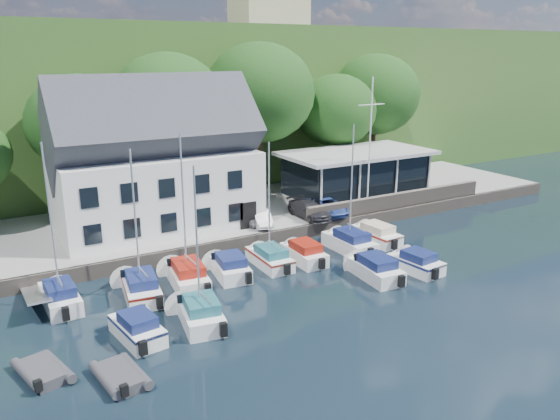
{
  "coord_description": "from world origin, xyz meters",
  "views": [
    {
      "loc": [
        -18.51,
        -21.78,
        13.54
      ],
      "look_at": [
        -0.82,
        9.0,
        3.2
      ],
      "focal_mm": 35.0,
      "sensor_mm": 36.0,
      "label": 1
    }
  ],
  "objects_px": {
    "dinghy_0": "(43,370)",
    "boat_r1_1": "(135,222)",
    "flagpole": "(370,145)",
    "boat_r2_0": "(137,326)",
    "club_pavilion": "(356,174)",
    "boat_r1_6": "(352,185)",
    "boat_r1_3": "(230,265)",
    "car_dgrey": "(309,210)",
    "boat_r2_1": "(197,242)",
    "boat_r1_2": "(184,211)",
    "dinghy_1": "(120,374)",
    "car_blue": "(326,205)",
    "boat_r2_3": "(374,266)",
    "boat_r1_0": "(52,228)",
    "boat_r1_7": "(375,232)",
    "boat_r1_4": "(269,204)",
    "car_white": "(262,218)",
    "harbor_building": "(155,168)",
    "car_silver": "(249,217)",
    "boat_r1_5": "(304,251)",
    "boat_r2_4": "(416,261)"
  },
  "relations": [
    {
      "from": "boat_r2_1",
      "to": "boat_r1_3",
      "type": "bearing_deg",
      "value": 60.81
    },
    {
      "from": "car_silver",
      "to": "boat_r1_1",
      "type": "relative_size",
      "value": 0.36
    },
    {
      "from": "boat_r1_7",
      "to": "boat_r2_4",
      "type": "relative_size",
      "value": 1.19
    },
    {
      "from": "flagpole",
      "to": "boat_r2_1",
      "type": "height_order",
      "value": "flagpole"
    },
    {
      "from": "harbor_building",
      "to": "boat_r1_3",
      "type": "xyz_separation_m",
      "value": [
        1.57,
        -9.18,
        -4.63
      ]
    },
    {
      "from": "car_blue",
      "to": "boat_r2_3",
      "type": "bearing_deg",
      "value": -106.86
    },
    {
      "from": "boat_r1_6",
      "to": "boat_r2_1",
      "type": "relative_size",
      "value": 1.07
    },
    {
      "from": "club_pavilion",
      "to": "boat_r1_3",
      "type": "xyz_separation_m",
      "value": [
        -16.43,
        -8.68,
        -2.33
      ]
    },
    {
      "from": "flagpole",
      "to": "harbor_building",
      "type": "bearing_deg",
      "value": 165.09
    },
    {
      "from": "car_dgrey",
      "to": "boat_r1_4",
      "type": "xyz_separation_m",
      "value": [
        -6.32,
        -5.03,
        2.55
      ]
    },
    {
      "from": "boat_r2_1",
      "to": "dinghy_0",
      "type": "height_order",
      "value": "boat_r2_1"
    },
    {
      "from": "boat_r1_4",
      "to": "car_white",
      "type": "bearing_deg",
      "value": 68.06
    },
    {
      "from": "flagpole",
      "to": "boat_r2_0",
      "type": "xyz_separation_m",
      "value": [
        -21.94,
        -9.78,
        -5.63
      ]
    },
    {
      "from": "club_pavilion",
      "to": "car_dgrey",
      "type": "xyz_separation_m",
      "value": [
        -7.15,
        -3.47,
        -1.4
      ]
    },
    {
      "from": "boat_r1_1",
      "to": "boat_r1_5",
      "type": "height_order",
      "value": "boat_r1_1"
    },
    {
      "from": "boat_r2_4",
      "to": "car_white",
      "type": "bearing_deg",
      "value": 111.08
    },
    {
      "from": "boat_r1_4",
      "to": "car_blue",
      "type": "bearing_deg",
      "value": 34.31
    },
    {
      "from": "club_pavilion",
      "to": "dinghy_1",
      "type": "height_order",
      "value": "club_pavilion"
    },
    {
      "from": "club_pavilion",
      "to": "boat_r2_0",
      "type": "bearing_deg",
      "value": -150.07
    },
    {
      "from": "boat_r1_2",
      "to": "boat_r1_5",
      "type": "height_order",
      "value": "boat_r1_2"
    },
    {
      "from": "dinghy_0",
      "to": "boat_r1_1",
      "type": "bearing_deg",
      "value": 30.2
    },
    {
      "from": "club_pavilion",
      "to": "car_dgrey",
      "type": "bearing_deg",
      "value": -154.13
    },
    {
      "from": "boat_r1_7",
      "to": "boat_r2_3",
      "type": "relative_size",
      "value": 1.0
    },
    {
      "from": "boat_r2_0",
      "to": "boat_r2_1",
      "type": "xyz_separation_m",
      "value": [
        3.26,
        -0.03,
        3.77
      ]
    },
    {
      "from": "boat_r2_3",
      "to": "boat_r1_3",
      "type": "bearing_deg",
      "value": 153.12
    },
    {
      "from": "harbor_building",
      "to": "boat_r1_1",
      "type": "relative_size",
      "value": 1.61
    },
    {
      "from": "club_pavilion",
      "to": "car_white",
      "type": "bearing_deg",
      "value": -163.63
    },
    {
      "from": "boat_r2_0",
      "to": "boat_r2_4",
      "type": "bearing_deg",
      "value": -9.16
    },
    {
      "from": "harbor_building",
      "to": "boat_r2_3",
      "type": "height_order",
      "value": "harbor_building"
    },
    {
      "from": "harbor_building",
      "to": "boat_r1_6",
      "type": "xyz_separation_m",
      "value": [
        10.75,
        -9.36,
        -0.55
      ]
    },
    {
      "from": "car_dgrey",
      "to": "boat_r1_7",
      "type": "distance_m",
      "value": 5.59
    },
    {
      "from": "flagpole",
      "to": "boat_r1_4",
      "type": "height_order",
      "value": "flagpole"
    },
    {
      "from": "club_pavilion",
      "to": "dinghy_0",
      "type": "relative_size",
      "value": 4.45
    },
    {
      "from": "boat_r2_1",
      "to": "boat_r2_3",
      "type": "distance_m",
      "value": 12.25
    },
    {
      "from": "boat_r1_3",
      "to": "boat_r1_6",
      "type": "xyz_separation_m",
      "value": [
        9.18,
        -0.18,
        4.09
      ]
    },
    {
      "from": "boat_r1_4",
      "to": "dinghy_0",
      "type": "bearing_deg",
      "value": -155.59
    },
    {
      "from": "harbor_building",
      "to": "boat_r1_0",
      "type": "distance_m",
      "value": 11.96
    },
    {
      "from": "club_pavilion",
      "to": "boat_r1_6",
      "type": "xyz_separation_m",
      "value": [
        -7.25,
        -8.86,
        1.75
      ]
    },
    {
      "from": "car_white",
      "to": "boat_r1_7",
      "type": "distance_m",
      "value": 8.47
    },
    {
      "from": "car_dgrey",
      "to": "dinghy_1",
      "type": "distance_m",
      "value": 22.55
    },
    {
      "from": "boat_r1_3",
      "to": "boat_r1_2",
      "type": "bearing_deg",
      "value": -173.2
    },
    {
      "from": "car_blue",
      "to": "boat_r1_1",
      "type": "relative_size",
      "value": 0.45
    },
    {
      "from": "car_white",
      "to": "boat_r2_3",
      "type": "bearing_deg",
      "value": -57.6
    },
    {
      "from": "boat_r1_0",
      "to": "boat_r1_2",
      "type": "bearing_deg",
      "value": -6.48
    },
    {
      "from": "harbor_building",
      "to": "dinghy_0",
      "type": "relative_size",
      "value": 4.85
    },
    {
      "from": "car_silver",
      "to": "boat_r2_4",
      "type": "distance_m",
      "value": 13.02
    },
    {
      "from": "club_pavilion",
      "to": "boat_r1_1",
      "type": "height_order",
      "value": "boat_r1_1"
    },
    {
      "from": "car_blue",
      "to": "boat_r2_4",
      "type": "xyz_separation_m",
      "value": [
        -0.4,
        -10.71,
        -0.99
      ]
    },
    {
      "from": "flagpole",
      "to": "boat_r1_6",
      "type": "distance_m",
      "value": 7.63
    },
    {
      "from": "boat_r1_5",
      "to": "car_white",
      "type": "bearing_deg",
      "value": 92.99
    }
  ]
}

